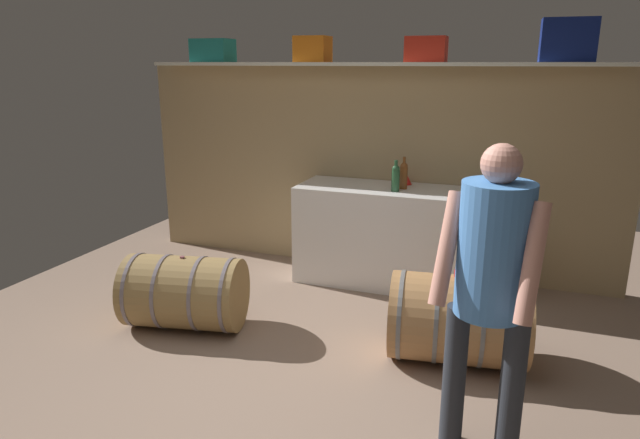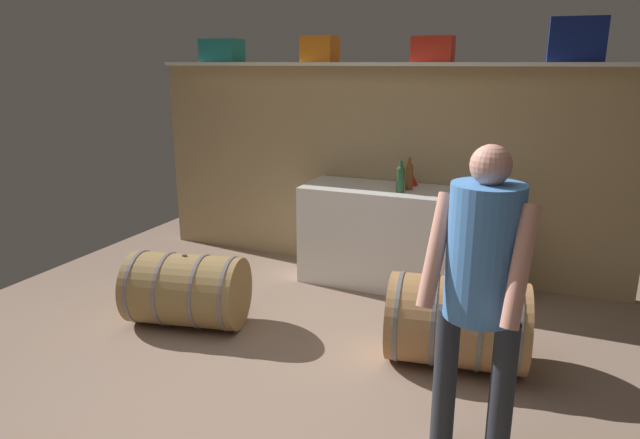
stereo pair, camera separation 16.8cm
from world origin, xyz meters
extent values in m
cube|color=gray|center=(0.00, 0.65, -0.01)|extent=(5.86, 8.37, 0.02)
cube|color=tan|center=(0.00, 2.58, 0.98)|extent=(4.66, 0.10, 1.95)
cube|color=silver|center=(0.00, 2.43, 1.97)|extent=(4.29, 0.40, 0.03)
cube|color=#1E7F7A|center=(-1.59, 2.43, 2.09)|extent=(0.38, 0.28, 0.22)
cube|color=orange|center=(-0.53, 2.43, 2.10)|extent=(0.31, 0.30, 0.23)
cube|color=red|center=(0.51, 2.43, 2.09)|extent=(0.35, 0.21, 0.21)
cube|color=navy|center=(1.63, 2.43, 2.15)|extent=(0.42, 0.32, 0.33)
cube|color=white|center=(0.36, 2.21, 0.45)|extent=(1.79, 0.64, 0.90)
cylinder|color=brown|center=(0.41, 2.21, 0.99)|extent=(0.07, 0.07, 0.19)
sphere|color=brown|center=(0.41, 2.21, 1.10)|extent=(0.06, 0.06, 0.06)
cylinder|color=brown|center=(0.41, 2.21, 1.15)|extent=(0.03, 0.03, 0.07)
cylinder|color=#275331|center=(0.36, 2.09, 0.99)|extent=(0.07, 0.07, 0.18)
sphere|color=#275331|center=(0.36, 2.09, 1.10)|extent=(0.07, 0.07, 0.07)
cylinder|color=#275331|center=(0.36, 2.09, 1.14)|extent=(0.03, 0.03, 0.07)
cylinder|color=white|center=(1.12, 2.10, 0.90)|extent=(0.07, 0.07, 0.00)
cylinder|color=white|center=(1.12, 2.10, 0.94)|extent=(0.01, 0.01, 0.08)
sphere|color=white|center=(1.12, 2.10, 1.01)|extent=(0.07, 0.07, 0.07)
sphere|color=maroon|center=(1.12, 2.10, 1.00)|extent=(0.04, 0.04, 0.04)
cone|color=red|center=(0.39, 2.41, 0.95)|extent=(0.11, 0.11, 0.11)
cylinder|color=#AE7B4A|center=(1.08, 0.96, 0.31)|extent=(0.98, 0.72, 0.60)
cylinder|color=slate|center=(0.70, 0.91, 0.31)|extent=(0.11, 0.61, 0.61)
cylinder|color=slate|center=(0.93, 0.94, 0.31)|extent=(0.11, 0.61, 0.61)
cylinder|color=slate|center=(1.22, 0.98, 0.31)|extent=(0.11, 0.61, 0.61)
cylinder|color=slate|center=(1.45, 1.02, 0.31)|extent=(0.11, 0.61, 0.61)
cylinder|color=brown|center=(1.08, 0.96, 0.61)|extent=(0.04, 0.04, 0.01)
cylinder|color=olive|center=(-0.95, 0.76, 0.28)|extent=(0.97, 0.72, 0.56)
cylinder|color=slate|center=(-1.31, 0.69, 0.28)|extent=(0.14, 0.56, 0.57)
cylinder|color=slate|center=(-1.09, 0.74, 0.28)|extent=(0.14, 0.56, 0.57)
cylinder|color=slate|center=(-0.81, 0.79, 0.28)|extent=(0.14, 0.56, 0.57)
cylinder|color=slate|center=(-0.59, 0.84, 0.28)|extent=(0.14, 0.56, 0.57)
cylinder|color=brown|center=(-0.95, 0.76, 0.57)|extent=(0.04, 0.04, 0.01)
cylinder|color=red|center=(1.06, 0.96, 0.64)|extent=(0.06, 0.06, 0.05)
cylinder|color=#282D34|center=(1.16, 0.08, 0.40)|extent=(0.12, 0.12, 0.79)
cylinder|color=#282D34|center=(1.45, 0.02, 0.40)|extent=(0.12, 0.12, 0.79)
cylinder|color=#4985CF|center=(1.30, 0.05, 1.12)|extent=(0.35, 0.35, 0.66)
sphere|color=tan|center=(1.30, 0.05, 1.54)|extent=(0.19, 0.19, 0.19)
cylinder|color=tan|center=(1.09, -0.01, 1.12)|extent=(0.14, 0.29, 0.54)
cylinder|color=tan|center=(1.48, -0.09, 1.12)|extent=(0.13, 0.26, 0.55)
camera|label=1|loc=(1.40, -2.62, 1.98)|focal=31.54mm
camera|label=2|loc=(1.56, -2.56, 1.98)|focal=31.54mm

